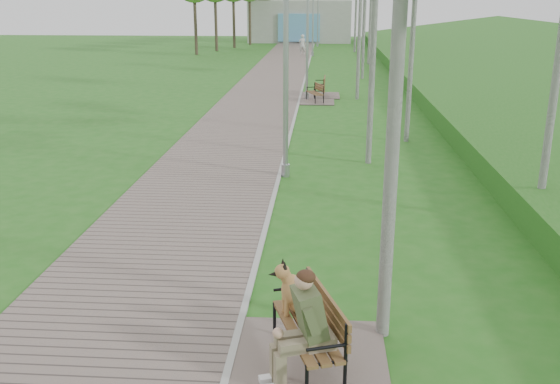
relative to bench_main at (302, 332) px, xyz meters
The scene contains 14 objects.
ground 6.65m from the bench_main, 97.85° to the left, with size 120.00×120.00×0.00m, color #206018.
walkway 28.20m from the bench_main, 95.40° to the left, with size 3.50×67.00×0.04m, color #72635C.
kerb 28.09m from the bench_main, 91.85° to the left, with size 0.10×67.00×0.05m, color #999993.
embankment 28.80m from the bench_main, 67.34° to the left, with size 14.00×70.00×1.60m, color #397027.
building_north 57.62m from the bench_main, 92.39° to the left, with size 10.00×5.20×4.00m.
bench_main is the anchor object (origin of this frame).
bench_second 20.37m from the bench_main, 90.57° to the left, with size 1.60×1.78×0.98m.
bench_third 22.15m from the bench_main, 90.08° to the left, with size 1.79×1.99×1.10m.
lamp_post_near 8.88m from the bench_main, 94.97° to the left, with size 0.22×0.22×5.59m.
lamp_post_second 21.10m from the bench_main, 91.61° to the left, with size 0.19×0.19×4.85m.
lamp_post_third 42.22m from the bench_main, 91.08° to the left, with size 0.20×0.20×5.30m.
lamp_post_far 51.68m from the bench_main, 90.60° to the left, with size 0.18×0.18×4.59m.
pedestrian_near 43.31m from the bench_main, 92.15° to the left, with size 0.57×0.37×1.55m, color beige.
pedestrian_far 55.31m from the bench_main, 92.75° to the left, with size 0.74×0.58×1.52m, color gray.
Camera 1 is at (1.12, -13.37, 4.44)m, focal length 40.00 mm.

